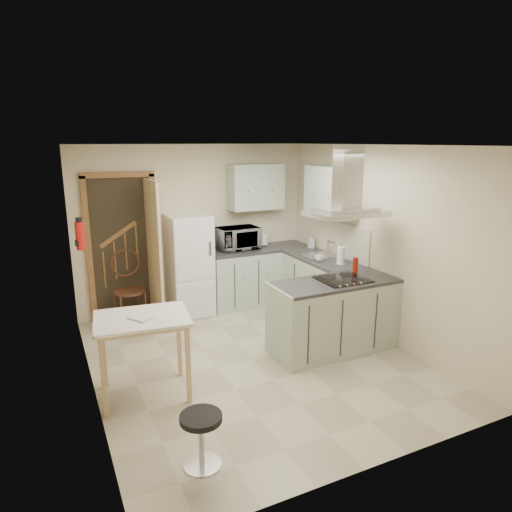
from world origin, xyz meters
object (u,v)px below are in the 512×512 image
bentwood_chair (129,291)px  microwave (238,238)px  stool (202,440)px  fridge (189,265)px  extractor_hood (346,213)px  peninsula (334,316)px  drop_leaf_table (144,356)px

bentwood_chair → microwave: 1.82m
stool → bentwood_chair: bearing=89.2°
microwave → bentwood_chair: bearing=-178.7°
fridge → microwave: 0.88m
extractor_hood → stool: bearing=-150.2°
bentwood_chair → fridge: bearing=-3.4°
stool → extractor_hood: bearing=29.8°
extractor_hood → stool: extractor_hood is taller
bentwood_chair → peninsula: bearing=-48.2°
microwave → peninsula: bearing=-81.1°
drop_leaf_table → microwave: bearing=54.3°
stool → microwave: bearing=62.3°
extractor_hood → drop_leaf_table: 2.77m
fridge → stool: size_ratio=3.28×
stool → microwave: 3.88m
drop_leaf_table → stool: 1.28m
peninsula → extractor_hood: (0.10, 0.00, 1.27)m
extractor_hood → drop_leaf_table: bearing=-178.9°
bentwood_chair → drop_leaf_table: bearing=-102.1°
fridge → extractor_hood: bearing=-56.2°
stool → drop_leaf_table: bearing=97.9°
bentwood_chair → microwave: microwave is taller
peninsula → extractor_hood: extractor_hood is taller
peninsula → stool: (-2.17, -1.30, -0.22)m
fridge → drop_leaf_table: bearing=-119.0°
fridge → stool: (-0.95, -3.28, -0.52)m
extractor_hood → bentwood_chair: bearing=138.9°
extractor_hood → peninsula: bearing=180.0°
peninsula → drop_leaf_table: 2.35m
peninsula → microwave: 2.18m
fridge → extractor_hood: (1.32, -1.98, 0.97)m
drop_leaf_table → stool: size_ratio=2.00×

